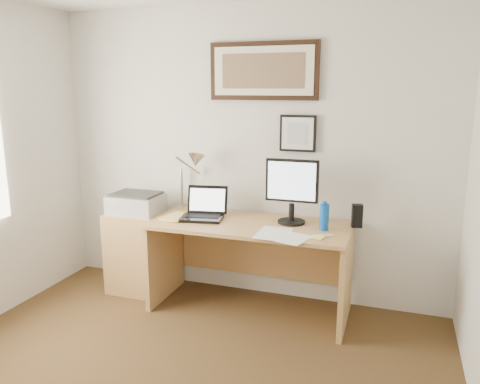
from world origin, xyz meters
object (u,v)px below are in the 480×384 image
at_px(desk, 253,248).
at_px(book, 168,215).
at_px(laptop, 204,211).
at_px(water_bottle, 324,217).
at_px(printer, 136,203).
at_px(side_cabinet, 139,252).
at_px(lcd_monitor, 292,188).

bearing_deg(desk, book, -170.69).
relative_size(book, desk, 0.17).
distance_m(book, laptop, 0.32).
relative_size(water_bottle, desk, 0.13).
relative_size(water_bottle, printer, 0.46).
relative_size(desk, laptop, 4.24).
bearing_deg(book, side_cabinet, 166.59).
height_order(laptop, lcd_monitor, lcd_monitor).
xyz_separation_m(side_cabinet, water_bottle, (1.66, -0.04, 0.49)).
xyz_separation_m(side_cabinet, book, (0.35, -0.08, 0.40)).
distance_m(side_cabinet, lcd_monitor, 1.54).
relative_size(desk, printer, 3.64).
xyz_separation_m(book, lcd_monitor, (1.04, 0.14, 0.28)).
distance_m(water_bottle, book, 1.32).
relative_size(side_cabinet, water_bottle, 3.59).
height_order(side_cabinet, printer, printer).
distance_m(laptop, lcd_monitor, 0.77).
bearing_deg(laptop, printer, 176.75).
xyz_separation_m(water_bottle, lcd_monitor, (-0.28, 0.10, 0.19)).
relative_size(water_bottle, book, 0.76).
bearing_deg(printer, book, -14.21).
height_order(book, printer, printer).
relative_size(side_cabinet, desk, 0.46).
distance_m(laptop, printer, 0.67).
distance_m(side_cabinet, book, 0.53).
height_order(side_cabinet, lcd_monitor, lcd_monitor).
bearing_deg(lcd_monitor, laptop, -173.27).
relative_size(laptop, printer, 0.86).
bearing_deg(printer, water_bottle, -1.66).
bearing_deg(printer, side_cabinet, -45.51).
height_order(side_cabinet, book, book).
bearing_deg(water_bottle, side_cabinet, 178.57).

